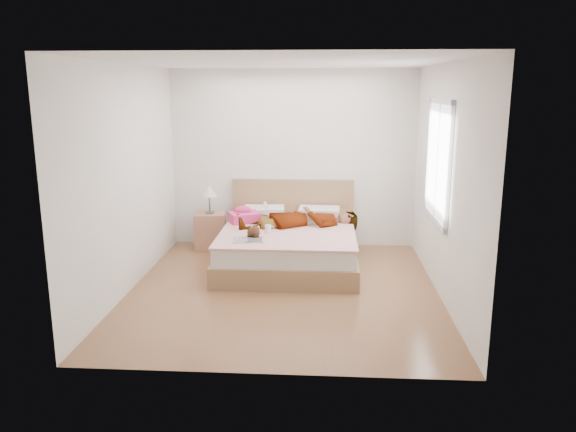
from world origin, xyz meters
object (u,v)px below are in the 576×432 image
Objects in this scene: towel at (244,216)px; woman at (299,216)px; phone at (266,204)px; magazine at (247,240)px; plush_toy at (254,232)px; coffee_mug at (268,228)px; nightstand at (210,228)px; bed at (289,244)px.

woman is at bearing -7.75° from towel.
towel is at bearing -146.12° from phone.
plush_toy is at bearing 69.72° from magazine.
magazine is 0.47m from coffee_mug.
coffee_mug is (-0.38, -0.45, -0.07)m from woman.
plush_toy is at bearing -56.42° from nightstand.
towel reaches higher than plush_toy.
coffee_mug is at bearing 59.23° from plush_toy.
woman is at bearing 53.26° from plush_toy.
plush_toy is (-0.03, -1.11, -0.12)m from phone.
phone is 0.80× the size of coffee_mug.
woman is 1.79× the size of nightstand.
towel is at bearing 124.88° from coffee_mug.
phone reaches higher than plush_toy.
bed is 0.49m from coffee_mug.
woman reaches higher than towel.
magazine is 1.56m from nightstand.
magazine is at bearing -61.52° from nightstand.
bed is 2.20× the size of nightstand.
phone is at bearing -5.99° from nightstand.
woman is 0.89m from plush_toy.
bed is (-0.13, -0.14, -0.35)m from woman.
magazine is (-0.59, -0.87, -0.11)m from woman.
phone is 0.05× the size of bed.
coffee_mug is at bearing -54.23° from woman.
bed is at bearing -21.41° from towel.
nightstand is at bearing 118.48° from magazine.
bed is 0.90m from magazine.
bed is 4.83× the size of magazine.
coffee_mug is (-0.25, -0.31, 0.28)m from bed.
nightstand is at bearing 145.88° from towel.
bed reaches higher than magazine.
plush_toy is at bearing -74.18° from towel.
phone is (-0.50, 0.40, 0.07)m from woman.
towel is at bearing -112.15° from woman.
plush_toy is (0.23, -0.82, -0.02)m from towel.
woman is 3.93× the size of magazine.
coffee_mug is (0.21, 0.42, 0.04)m from magazine.
phone reaches higher than coffee_mug.
bed is at bearing 54.76° from plush_toy.
plush_toy is (-0.40, -0.57, 0.31)m from bed.
woman reaches higher than magazine.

